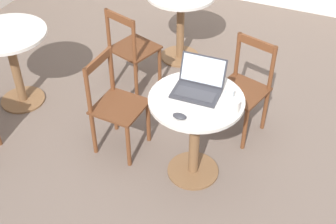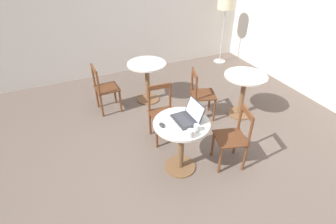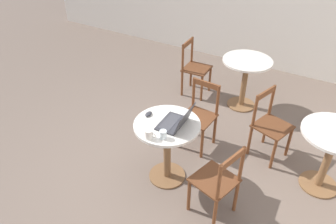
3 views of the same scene
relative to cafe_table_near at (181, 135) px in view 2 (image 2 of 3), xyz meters
name	(u,v)px [view 2 (image 2 of 3)]	position (x,y,z in m)	size (l,w,h in m)	color
ground_plane	(173,165)	(-0.07, 0.07, -0.56)	(16.00, 16.00, 0.00)	#66564C
wall_back	(107,12)	(-0.07, 3.30, 0.79)	(9.40, 0.06, 2.70)	silver
cafe_table_near	(181,135)	(0.00, 0.00, 0.00)	(0.70, 0.70, 0.76)	brown
cafe_table_mid	(244,86)	(1.54, 0.74, 0.00)	(0.70, 0.70, 0.76)	brown
cafe_table_far	(147,73)	(0.23, 1.85, 0.00)	(0.70, 0.70, 0.76)	brown
chair_near_right	(233,138)	(0.67, -0.19, -0.12)	(0.48, 0.48, 0.86)	brown
chair_near_back	(163,114)	(0.05, 0.71, -0.12)	(0.41, 0.41, 0.86)	brown
chair_mid_left	(201,95)	(0.85, 0.96, -0.12)	(0.48, 0.48, 0.86)	brown
chair_far_left	(105,89)	(-0.57, 1.82, -0.12)	(0.40, 0.40, 0.86)	brown
floor_lamp	(226,6)	(2.52, 2.85, 0.76)	(0.38, 0.38, 1.52)	#B7B7B7
laptop	(188,117)	(0.09, 0.02, 0.25)	(0.31, 0.35, 0.23)	#2D2D33
mouse	(162,125)	(-0.25, 0.03, 0.22)	(0.06, 0.10, 0.03)	#2D2D33
mug	(191,133)	(-0.03, -0.29, 0.25)	(0.12, 0.08, 0.10)	silver
drinking_glass	(197,128)	(0.08, -0.22, 0.25)	(0.07, 0.07, 0.09)	silver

